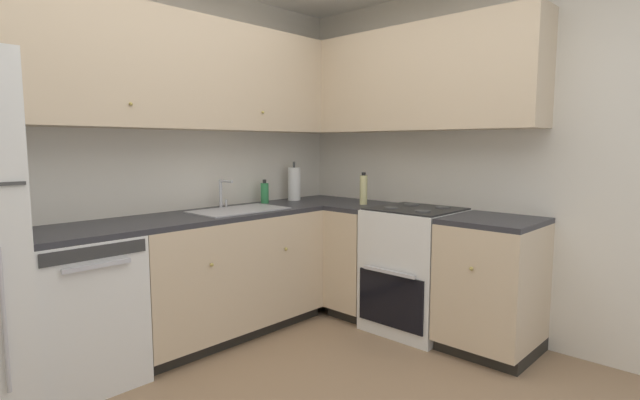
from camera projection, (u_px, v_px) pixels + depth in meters
name	position (u px, v px, depth m)	size (l,w,h in m)	color
wall_back	(143.00, 162.00, 3.38)	(3.66, 0.05, 2.57)	silver
wall_right	(491.00, 161.00, 3.52)	(0.05, 3.48, 2.57)	silver
dishwasher	(78.00, 310.00, 2.82)	(0.60, 0.63, 0.88)	white
lower_cabinets_back	(225.00, 275.00, 3.58)	(1.48, 0.62, 0.88)	beige
countertop_back	(224.00, 214.00, 3.52)	(2.68, 0.60, 0.04)	#2D2D33
lower_cabinets_right	(437.00, 276.00, 3.54)	(0.62, 1.56, 0.88)	beige
countertop_right	(439.00, 215.00, 3.48)	(0.60, 1.56, 0.03)	#2D2D33
oven_range	(415.00, 268.00, 3.68)	(0.68, 0.62, 1.07)	white
upper_cabinets_back	(190.00, 74.00, 3.39)	(2.36, 0.34, 0.77)	beige
upper_cabinets_right	(405.00, 81.00, 3.75)	(0.32, 2.11, 0.77)	beige
sink	(239.00, 216.00, 3.59)	(0.69, 0.40, 0.10)	#B7B7BC
faucet	(223.00, 191.00, 3.71)	(0.07, 0.16, 0.22)	silver
soap_bottle	(265.00, 193.00, 4.02)	(0.07, 0.07, 0.20)	#338C4C
paper_towel_roll	(294.00, 184.00, 4.24)	(0.11, 0.11, 0.35)	white
oil_bottle	(364.00, 189.00, 3.94)	(0.06, 0.06, 0.26)	beige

